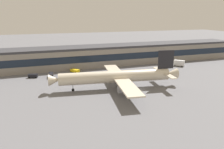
% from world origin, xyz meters
% --- Properties ---
extents(ground_plane, '(600.00, 600.00, 0.00)m').
position_xyz_m(ground_plane, '(0.00, 0.00, 0.00)').
color(ground_plane, slate).
extents(terminal_building, '(183.86, 17.21, 11.77)m').
position_xyz_m(terminal_building, '(0.00, 49.49, 5.91)').
color(terminal_building, gray).
rests_on(terminal_building, ground_plane).
extents(airliner, '(53.73, 46.30, 15.37)m').
position_xyz_m(airliner, '(-8.31, 4.20, 5.06)').
color(airliner, beige).
rests_on(airliner, ground_plane).
extents(pushback_tractor, '(4.79, 5.44, 1.75)m').
position_xyz_m(pushback_tractor, '(-20.17, 36.18, 1.05)').
color(pushback_tractor, yellow).
rests_on(pushback_tractor, ground_plane).
extents(follow_me_car, '(4.77, 3.14, 1.85)m').
position_xyz_m(follow_me_car, '(-41.13, 33.00, 1.09)').
color(follow_me_car, black).
rests_on(follow_me_car, ground_plane).
extents(belt_loader, '(2.62, 6.57, 1.95)m').
position_xyz_m(belt_loader, '(-32.81, 31.41, 1.15)').
color(belt_loader, black).
rests_on(belt_loader, ground_plane).
extents(stair_truck, '(5.71, 6.13, 3.55)m').
position_xyz_m(stair_truck, '(41.19, 30.02, 1.98)').
color(stair_truck, white).
rests_on(stair_truck, ground_plane).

